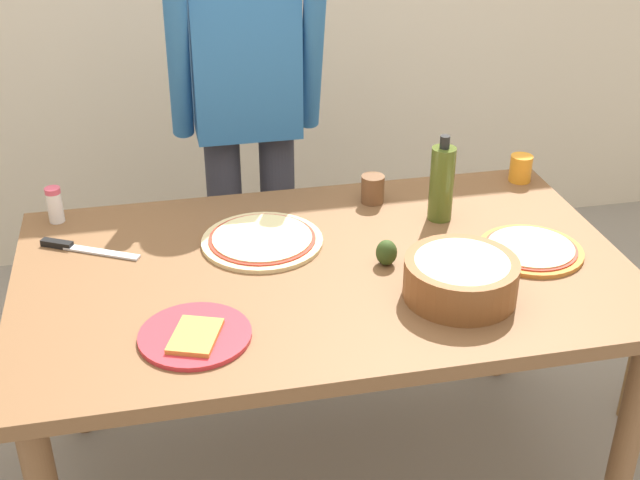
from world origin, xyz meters
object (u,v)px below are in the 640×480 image
(dining_table, at_px, (324,295))
(chef_knife, at_px, (78,248))
(avocado, at_px, (386,253))
(person_cook, at_px, (247,107))
(pizza_raw_on_board, at_px, (262,240))
(pizza_cooked_on_tray, at_px, (531,249))
(cup_orange, at_px, (521,168))
(salt_shaker, at_px, (55,205))
(popcorn_bowl, at_px, (461,275))
(olive_oil_bottle, at_px, (442,183))
(cup_small_brown, at_px, (373,189))
(plate_with_slice, at_px, (195,335))

(dining_table, bearing_deg, chef_knife, 160.75)
(dining_table, bearing_deg, avocado, -9.16)
(person_cook, relative_size, pizza_raw_on_board, 4.84)
(pizza_raw_on_board, distance_m, pizza_cooked_on_tray, 0.73)
(cup_orange, bearing_deg, pizza_raw_on_board, -164.68)
(pizza_cooked_on_tray, bearing_deg, salt_shaker, 160.14)
(pizza_cooked_on_tray, xyz_separation_m, popcorn_bowl, (-0.26, -0.17, 0.05))
(cup_orange, height_order, avocado, cup_orange)
(cup_orange, bearing_deg, avocado, -143.33)
(pizza_cooked_on_tray, height_order, olive_oil_bottle, olive_oil_bottle)
(popcorn_bowl, xyz_separation_m, avocado, (-0.13, 0.19, -0.03))
(popcorn_bowl, distance_m, cup_small_brown, 0.56)
(plate_with_slice, xyz_separation_m, olive_oil_bottle, (0.74, 0.45, 0.11))
(dining_table, xyz_separation_m, salt_shaker, (-0.70, 0.41, 0.14))
(person_cook, bearing_deg, plate_with_slice, -104.51)
(salt_shaker, bearing_deg, olive_oil_bottle, -11.07)
(cup_small_brown, xyz_separation_m, chef_knife, (-0.86, -0.12, -0.04))
(olive_oil_bottle, bearing_deg, person_cook, 130.53)
(avocado, bearing_deg, pizza_cooked_on_tray, -3.08)
(popcorn_bowl, height_order, olive_oil_bottle, olive_oil_bottle)
(pizza_cooked_on_tray, bearing_deg, olive_oil_bottle, 125.72)
(popcorn_bowl, bearing_deg, chef_knife, 154.93)
(salt_shaker, xyz_separation_m, chef_knife, (0.06, -0.19, -0.05))
(person_cook, relative_size, plate_with_slice, 6.23)
(cup_small_brown, bearing_deg, person_cook, 127.45)
(pizza_raw_on_board, bearing_deg, cup_orange, 15.32)
(pizza_raw_on_board, distance_m, plate_with_slice, 0.47)
(popcorn_bowl, bearing_deg, avocado, 125.50)
(olive_oil_bottle, relative_size, salt_shaker, 2.42)
(plate_with_slice, relative_size, cup_small_brown, 3.06)
(cup_orange, bearing_deg, popcorn_bowl, -125.22)
(plate_with_slice, distance_m, cup_small_brown, 0.83)
(cup_small_brown, relative_size, avocado, 1.21)
(pizza_raw_on_board, distance_m, salt_shaker, 0.62)
(popcorn_bowl, relative_size, cup_small_brown, 3.29)
(popcorn_bowl, height_order, cup_small_brown, popcorn_bowl)
(plate_with_slice, distance_m, olive_oil_bottle, 0.88)
(pizza_raw_on_board, xyz_separation_m, popcorn_bowl, (0.44, -0.37, 0.05))
(dining_table, xyz_separation_m, chef_knife, (-0.64, 0.22, 0.10))
(dining_table, bearing_deg, pizza_cooked_on_tray, -4.85)
(pizza_cooked_on_tray, height_order, avocado, avocado)
(person_cook, height_order, olive_oil_bottle, person_cook)
(pizza_raw_on_board, bearing_deg, person_cook, 85.66)
(olive_oil_bottle, distance_m, chef_knife, 1.03)
(olive_oil_bottle, height_order, cup_orange, olive_oil_bottle)
(dining_table, distance_m, chef_knife, 0.68)
(pizza_cooked_on_tray, distance_m, cup_small_brown, 0.51)
(popcorn_bowl, distance_m, olive_oil_bottle, 0.42)
(popcorn_bowl, xyz_separation_m, cup_orange, (0.43, 0.60, -0.02))
(cup_orange, height_order, chef_knife, cup_orange)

